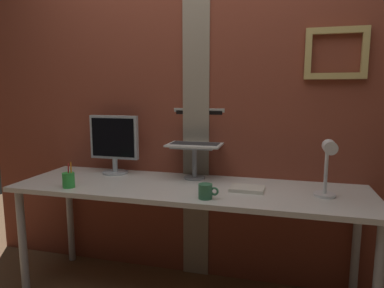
# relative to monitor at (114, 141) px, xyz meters

# --- Properties ---
(brick_wall_back) EXTENTS (3.48, 0.16, 2.66)m
(brick_wall_back) POSITION_rel_monitor_xyz_m (0.61, 0.18, 0.34)
(brick_wall_back) COLOR brown
(brick_wall_back) RESTS_ON ground_plane
(desk) EXTENTS (2.19, 0.63, 0.75)m
(desk) POSITION_rel_monitor_xyz_m (0.60, -0.19, -0.31)
(desk) COLOR silver
(desk) RESTS_ON ground_plane
(monitor) EXTENTS (0.36, 0.18, 0.42)m
(monitor) POSITION_rel_monitor_xyz_m (0.00, 0.00, 0.00)
(monitor) COLOR #ADB2B7
(monitor) RESTS_ON desk
(laptop_stand) EXTENTS (0.28, 0.22, 0.22)m
(laptop_stand) POSITION_rel_monitor_xyz_m (0.59, 0.00, -0.08)
(laptop_stand) COLOR gray
(laptop_stand) RESTS_ON desk
(laptop) EXTENTS (0.36, 0.30, 0.24)m
(laptop) POSITION_rel_monitor_xyz_m (0.59, 0.08, 0.06)
(laptop) COLOR silver
(laptop) RESTS_ON laptop_stand
(desk_lamp) EXTENTS (0.12, 0.20, 0.33)m
(desk_lamp) POSITION_rel_monitor_xyz_m (1.39, -0.25, -0.03)
(desk_lamp) COLOR white
(desk_lamp) RESTS_ON desk
(pen_cup) EXTENTS (0.07, 0.07, 0.16)m
(pen_cup) POSITION_rel_monitor_xyz_m (-0.10, -0.41, -0.19)
(pen_cup) COLOR green
(pen_cup) RESTS_ON desk
(coffee_mug) EXTENTS (0.11, 0.08, 0.08)m
(coffee_mug) POSITION_rel_monitor_xyz_m (0.76, -0.41, -0.19)
(coffee_mug) COLOR #33724C
(coffee_mug) RESTS_ON desk
(paper_clutter_stack) EXTENTS (0.20, 0.15, 0.02)m
(paper_clutter_stack) POSITION_rel_monitor_xyz_m (0.96, -0.19, -0.23)
(paper_clutter_stack) COLOR silver
(paper_clutter_stack) RESTS_ON desk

